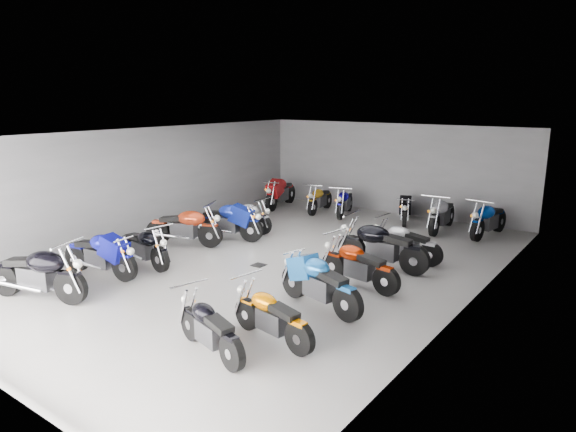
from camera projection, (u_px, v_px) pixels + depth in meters
name	position (u px, v px, depth m)	size (l,w,h in m)	color
ground	(271.00, 260.00, 13.21)	(14.00, 14.00, 0.00)	#989590
wall_back	(392.00, 169.00, 18.33)	(10.00, 0.10, 3.20)	slate
wall_left	(143.00, 181.00, 15.73)	(0.10, 14.00, 3.20)	slate
wall_right	(472.00, 229.00, 9.96)	(0.10, 14.00, 3.20)	slate
ceiling	(270.00, 134.00, 12.48)	(10.00, 14.00, 0.04)	black
drain_grate	(259.00, 265.00, 12.82)	(0.32, 0.32, 0.01)	black
motorcycle_left_a	(38.00, 274.00, 10.52)	(2.29, 0.93, 1.04)	black
motorcycle_left_b	(101.00, 254.00, 11.93)	(2.21, 0.55, 0.98)	black
motorcycle_left_c	(144.00, 247.00, 12.68)	(2.06, 0.47, 0.91)	black
motorcycle_left_d	(185.00, 227.00, 14.39)	(2.15, 1.03, 1.00)	black
motorcycle_left_e	(227.00, 221.00, 15.01)	(2.22, 0.84, 1.00)	black
motorcycle_left_f	(245.00, 216.00, 15.93)	(2.03, 0.42, 0.89)	black
motorcycle_right_a	(209.00, 328.00, 8.33)	(1.84, 0.61, 0.83)	black
motorcycle_right_b	(271.00, 316.00, 8.76)	(1.90, 0.49, 0.84)	black
motorcycle_right_c	(319.00, 283.00, 10.12)	(2.18, 0.69, 0.97)	black
motorcycle_right_d	(358.00, 265.00, 11.28)	(2.07, 0.50, 0.91)	black
motorcycle_right_e	(381.00, 246.00, 12.44)	(2.37, 0.49, 1.04)	black
motorcycle_right_f	(405.00, 243.00, 13.09)	(1.99, 0.43, 0.87)	black
motorcycle_back_a	(280.00, 192.00, 19.43)	(0.71, 2.36, 1.05)	black
motorcycle_back_b	(320.00, 199.00, 18.66)	(0.53, 1.99, 0.88)	black
motorcycle_back_c	(345.00, 202.00, 18.08)	(0.75, 1.96, 0.89)	black
motorcycle_back_d	(405.00, 208.00, 17.07)	(0.90, 1.92, 0.89)	black
motorcycle_back_e	(442.00, 214.00, 15.97)	(0.48, 2.26, 0.99)	black
motorcycle_back_f	(489.00, 219.00, 15.34)	(0.53, 2.20, 0.97)	black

